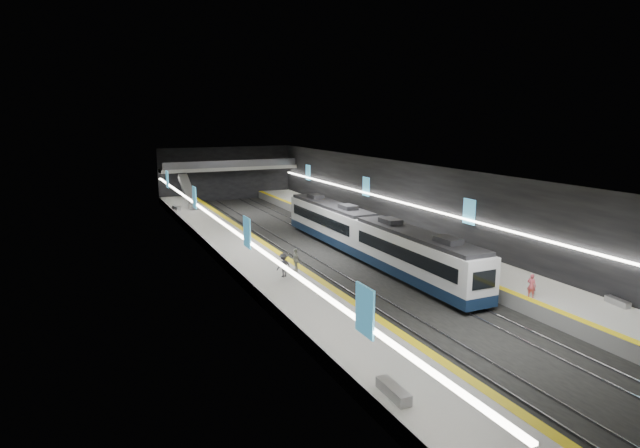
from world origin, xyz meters
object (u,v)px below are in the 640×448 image
bench_right_far (311,197)px  passenger_left_a (296,260)px  bench_left_far (177,208)px  bench_left_near (393,391)px  train (367,235)px  passenger_left_b (284,265)px  bench_right_near (617,302)px  escalator (188,191)px  passenger_right_a (531,286)px

bench_right_far → passenger_left_a: bearing=-99.8°
bench_left_far → passenger_left_a: size_ratio=1.01×
bench_left_near → train: bearing=64.1°
bench_left_far → passenger_left_b: (2.14, -32.07, 0.67)m
bench_left_far → bench_right_near: (19.00, -46.34, -0.02)m
bench_left_near → bench_left_far: bearing=91.6°
train → bench_left_far: train is taller
escalator → passenger_right_a: escalator is taller
escalator → bench_right_near: 51.62m
escalator → bench_left_near: 52.37m
passenger_left_a → bench_left_far: bearing=-171.5°
train → bench_left_far: (-12.00, 27.08, -0.98)m
passenger_right_a → bench_left_near: bearing=91.2°
bench_right_far → passenger_right_a: passenger_right_a is taller
passenger_right_a → bench_right_near: bearing=-155.0°
passenger_right_a → passenger_left_b: passenger_left_b is taller
bench_left_far → passenger_left_a: (3.45, -31.19, 0.67)m
bench_right_far → bench_left_near: bearing=-94.4°
bench_left_far → passenger_left_b: passenger_left_b is taller
bench_right_far → passenger_right_a: (-3.82, -44.46, 0.54)m
bench_left_far → bench_right_near: size_ratio=1.08×
train → escalator: size_ratio=3.76×
escalator → passenger_left_a: escalator is taller
bench_right_near → bench_right_far: 47.80m
train → bench_right_far: bearing=76.2°
bench_left_near → bench_right_near: bench_left_near is taller
escalator → bench_right_near: bearing=-70.8°
bench_left_far → passenger_left_b: bearing=-95.3°
bench_right_far → passenger_left_a: size_ratio=1.11×
passenger_left_a → passenger_left_b: size_ratio=1.00×
train → escalator: bearing=108.8°
passenger_right_a → passenger_left_a: 16.65m
train → bench_left_near: size_ratio=14.57×
bench_right_near → bench_left_near: bearing=-161.0°
bench_left_far → bench_right_far: bearing=-4.7°
escalator → bench_left_near: size_ratio=3.88×
passenger_right_a → passenger_left_b: bearing=26.2°
escalator → bench_right_far: size_ratio=4.03×
escalator → bench_left_near: (-1.72, -52.31, -1.65)m
train → escalator: (-10.00, 29.46, 0.70)m
bench_left_far → passenger_right_a: (15.18, -42.99, 0.57)m
train → passenger_left_b: size_ratio=16.89×
bench_left_near → passenger_left_a: passenger_left_a is taller
bench_right_far → passenger_left_b: bearing=-101.1°
escalator → passenger_left_b: (0.14, -34.44, -1.01)m
train → escalator: escalator is taller
escalator → bench_left_near: escalator is taller
bench_left_far → bench_left_near: bearing=-98.8°
train → passenger_right_a: size_ratio=19.15×
bench_left_near → passenger_left_a: (3.17, 18.75, 0.64)m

